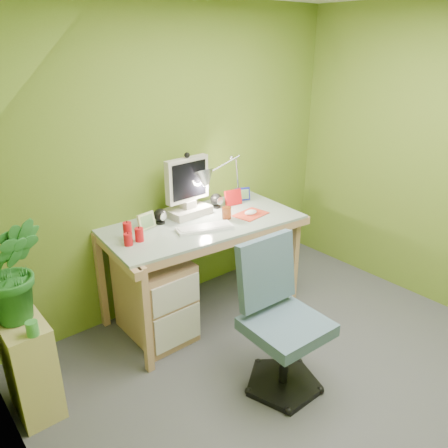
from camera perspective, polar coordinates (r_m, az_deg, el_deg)
floor at (r=3.07m, az=12.80°, el=-20.72°), size 3.20×3.20×0.01m
wall_back at (r=3.53m, az=-6.27°, el=8.16°), size 3.20×0.01×2.40m
wall_left at (r=1.56m, az=-23.19°, el=-13.53°), size 0.01×3.20×2.40m
slope_ceiling at (r=1.55m, az=-5.16°, el=14.22°), size 1.10×3.20×1.10m
desk at (r=3.52m, az=-2.78°, el=-5.71°), size 1.57×0.88×0.81m
monitor at (r=3.41m, az=-4.81°, el=5.00°), size 0.36×0.22×0.48m
speaker_left at (r=3.31m, az=-8.33°, el=1.01°), size 0.12×0.12×0.12m
speaker_right at (r=3.60m, az=-1.01°, el=3.08°), size 0.11×0.11×0.12m
keyboard at (r=3.20m, az=-2.56°, el=-0.51°), size 0.43×0.25×0.02m
mousepad at (r=3.47m, az=3.50°, el=1.28°), size 0.29×0.22×0.01m
mouse at (r=3.47m, az=3.51°, el=1.52°), size 0.11×0.07×0.04m
amber_tumbler at (r=3.38m, az=0.34°, el=1.47°), size 0.07×0.07×0.09m
candle_cluster at (r=3.04m, az=-12.13°, el=-1.16°), size 0.17×0.15×0.13m
photo_frame_red at (r=3.66m, az=1.22°, el=3.49°), size 0.16×0.04×0.13m
photo_frame_blue at (r=3.78m, az=2.44°, el=3.93°), size 0.13×0.07×0.11m
photo_frame_green at (r=3.24m, az=-10.10°, el=0.40°), size 0.14×0.04×0.12m
desk_lamp at (r=3.65m, az=0.99°, el=7.31°), size 0.59×0.33×0.60m
side_ledge at (r=2.92m, az=-23.92°, el=-16.82°), size 0.23×0.36×0.63m
potted_plant at (r=2.64m, az=-25.77°, el=-5.49°), size 0.37×0.32×0.61m
green_cup at (r=2.60m, az=-23.75°, el=-12.38°), size 0.08×0.08×0.08m
task_chair at (r=2.77m, az=8.17°, el=-12.89°), size 0.55×0.55×0.95m
radiator at (r=4.36m, az=6.19°, el=-2.67°), size 0.45×0.19×0.44m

